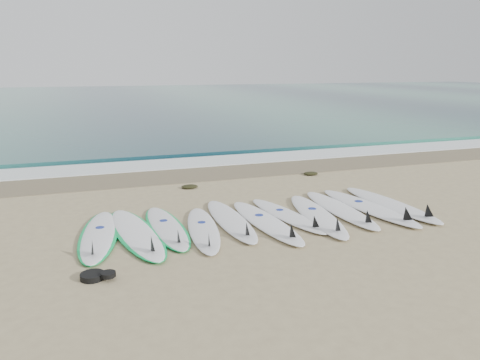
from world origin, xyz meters
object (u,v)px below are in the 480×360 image
object	(u,v)px
surfboard_0	(99,235)
surfboard_5	(267,222)
surfboard_10	(392,204)
leash_coil	(96,276)

from	to	relation	value
surfboard_0	surfboard_5	bearing A→B (deg)	1.40
surfboard_5	surfboard_10	bearing A→B (deg)	-0.19
surfboard_5	leash_coil	distance (m)	3.23
surfboard_5	leash_coil	world-z (taller)	surfboard_5
surfboard_0	surfboard_10	bearing A→B (deg)	6.26
surfboard_0	leash_coil	xyz separation A→B (m)	(-0.10, -1.57, 0.00)
surfboard_5	leash_coil	xyz separation A→B (m)	(-2.96, -1.27, -0.01)
surfboard_5	leash_coil	bearing A→B (deg)	-160.86
surfboard_5	surfboard_10	distance (m)	2.78
surfboard_5	surfboard_10	xyz separation A→B (m)	(2.78, 0.19, 0.00)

